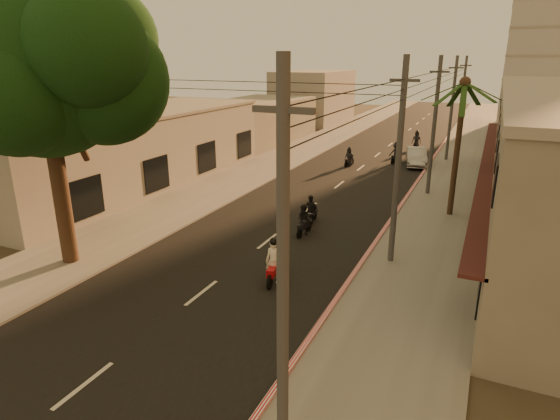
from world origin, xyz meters
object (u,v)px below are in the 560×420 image
Objects in this scene: broadleaf_tree at (52,68)px; parked_car at (416,157)px; scooter_mid_b at (310,211)px; scooter_far_b at (396,153)px; palm_tree at (464,91)px; scooter_mid_a at (304,221)px; scooter_far_c at (416,141)px; scooter_far_a at (349,157)px; scooter_red at (274,263)px.

broadleaf_tree is 2.51× the size of parked_car.
scooter_mid_b is 17.67m from scooter_far_b.
scooter_far_b reaches higher than scooter_mid_b.
scooter_mid_a is at bearing -136.05° from palm_tree.
scooter_far_c reaches higher than scooter_mid_b.
broadleaf_tree reaches higher than scooter_far_c.
broadleaf_tree is at bearing -97.00° from scooter_far_b.
palm_tree is at bearing 46.53° from scooter_mid_a.
palm_tree reaches higher than scooter_far_a.
scooter_mid_a is (-0.85, 5.51, -0.10)m from scooter_red.
scooter_mid_a reaches higher than scooter_mid_b.
palm_tree is at bearing -38.61° from scooter_far_a.
scooter_far_a is (-2.13, 14.80, 0.01)m from scooter_mid_b.
scooter_mid_a is 1.88m from scooter_mid_b.
palm_tree reaches higher than scooter_far_b.
palm_tree reaches higher than scooter_mid_b.
parked_car is at bearing 81.92° from scooter_mid_b.
scooter_far_b is (0.05, 24.99, -0.01)m from scooter_red.
palm_tree is 4.66× the size of scooter_mid_a.
scooter_mid_a is at bearing 89.14° from scooter_red.
broadleaf_tree is 6.34× the size of scooter_far_b.
scooter_far_c is (-5.14, 20.45, -6.30)m from palm_tree.
scooter_far_c is (0.66, 32.38, -0.02)m from scooter_red.
scooter_far_c is at bearing 87.09° from parked_car.
scooter_far_b is at bearing 113.77° from palm_tree.
broadleaf_tree is 7.17× the size of scooter_mid_b.
scooter_mid_b is at bearing 50.66° from broadleaf_tree.
broadleaf_tree is 13.34m from scooter_mid_a.
scooter_far_a is 0.35× the size of parked_car.
scooter_red is at bearing -78.89° from scooter_far_b.
scooter_far_a is at bearing 77.16° from broadleaf_tree.
scooter_far_a is (-2.47, 16.65, -0.03)m from scooter_mid_a.
scooter_mid_b is 0.87× the size of scooter_far_c.
scooter_mid_b is (-0.34, 1.85, -0.04)m from scooter_mid_a.
scooter_far_b is 0.98× the size of scooter_far_c.
broadleaf_tree is 20.18m from palm_tree.
parked_car is (3.03, 17.43, 0.02)m from scooter_mid_b.
scooter_far_c reaches higher than scooter_mid_a.
broadleaf_tree is 7.18× the size of scooter_far_a.
scooter_far_b is at bearing 89.93° from scooter_mid_a.
scooter_red is 1.05× the size of scooter_far_b.
scooter_far_c is (9.47, 34.31, -7.62)m from broadleaf_tree.
scooter_red is 0.42× the size of parked_car.
scooter_far_b reaches higher than scooter_mid_a.
palm_tree is 4.86× the size of scooter_mid_b.
scooter_far_a is 5.79m from parked_car.
scooter_far_a is at bearing -164.71° from parked_car.
scooter_mid_a is 0.37× the size of parked_car.
scooter_red reaches higher than scooter_far_b.
broadleaf_tree is 29.79m from parked_car.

